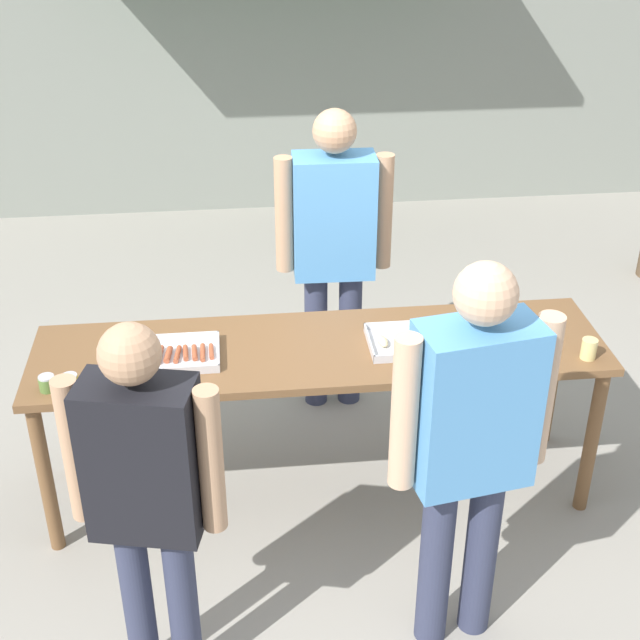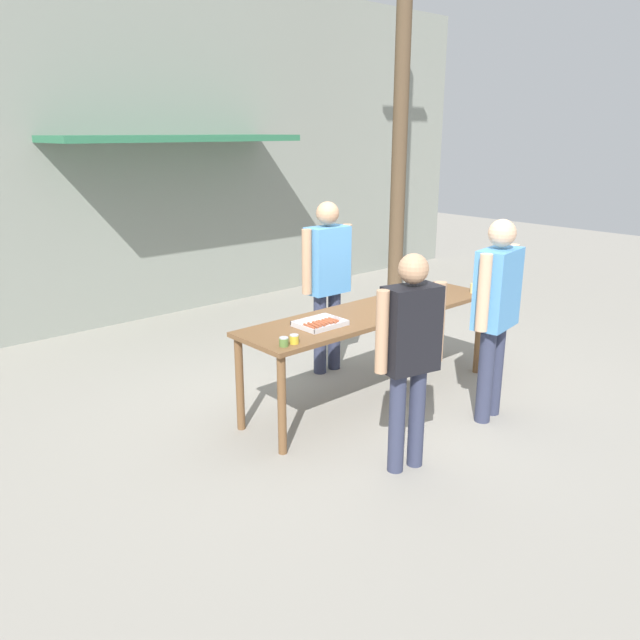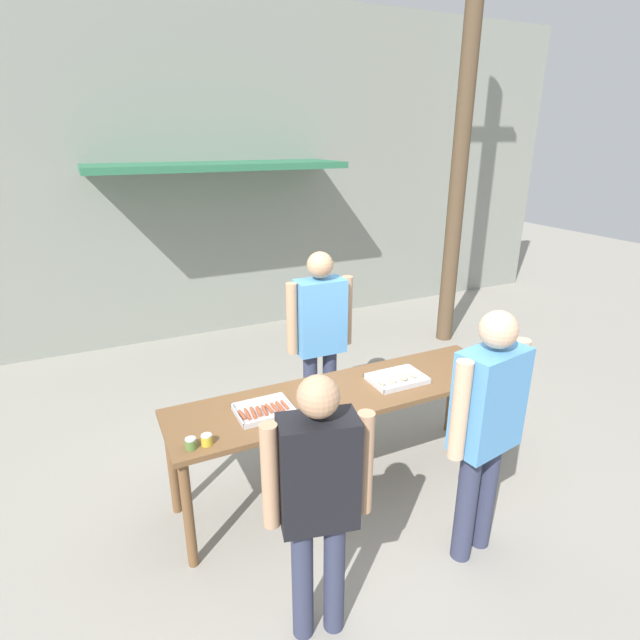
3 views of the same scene
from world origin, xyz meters
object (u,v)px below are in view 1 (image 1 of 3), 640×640
at_px(food_tray_buns, 415,341).
at_px(condiment_jar_ketchup, 70,382).
at_px(person_customer_with_cup, 471,434).
at_px(beer_cup, 589,349).
at_px(condiment_jar_mustard, 47,383).
at_px(person_server_behind_table, 334,239).
at_px(person_customer_holding_hotdog, 146,486).
at_px(food_tray_sausages, 177,355).

height_order(food_tray_buns, condiment_jar_ketchup, condiment_jar_ketchup).
bearing_deg(condiment_jar_ketchup, person_customer_with_cup, -25.05).
xyz_separation_m(beer_cup, person_customer_with_cup, (-0.78, -0.76, 0.13)).
relative_size(food_tray_buns, condiment_jar_mustard, 6.05).
bearing_deg(beer_cup, condiment_jar_mustard, -180.00).
distance_m(condiment_jar_mustard, beer_cup, 2.51).
bearing_deg(person_server_behind_table, condiment_jar_ketchup, -139.79).
height_order(beer_cup, person_server_behind_table, person_server_behind_table).
bearing_deg(person_customer_with_cup, beer_cup, -145.38).
relative_size(food_tray_buns, beer_cup, 4.46).
height_order(food_tray_buns, person_customer_holding_hotdog, person_customer_holding_hotdog).
bearing_deg(food_tray_sausages, condiment_jar_mustard, -159.28).
distance_m(condiment_jar_mustard, person_customer_holding_hotdog, 0.99).
bearing_deg(condiment_jar_ketchup, person_server_behind_table, 38.75).
bearing_deg(person_customer_with_cup, person_server_behind_table, -90.13).
height_order(condiment_jar_mustard, person_customer_holding_hotdog, person_customer_holding_hotdog).
distance_m(condiment_jar_mustard, person_customer_with_cup, 1.89).
bearing_deg(person_customer_with_cup, person_customer_holding_hotdog, -5.66).
bearing_deg(person_customer_holding_hotdog, person_server_behind_table, -102.88).
bearing_deg(food_tray_sausages, person_customer_holding_hotdog, -93.80).
bearing_deg(beer_cup, person_customer_with_cup, -135.63).
xyz_separation_m(food_tray_sausages, food_tray_buns, (1.15, -0.00, 0.00)).
bearing_deg(person_customer_holding_hotdog, condiment_jar_ketchup, -52.10).
bearing_deg(food_tray_buns, food_tray_sausages, 179.91).
bearing_deg(condiment_jar_mustard, condiment_jar_ketchup, -1.47).
distance_m(person_server_behind_table, person_customer_with_cup, 1.84).
xyz_separation_m(food_tray_buns, person_customer_with_cup, (0.01, -0.98, 0.16)).
height_order(food_tray_buns, person_customer_with_cup, person_customer_with_cup).
bearing_deg(food_tray_sausages, food_tray_buns, -0.09).
height_order(condiment_jar_ketchup, person_customer_holding_hotdog, person_customer_holding_hotdog).
xyz_separation_m(person_server_behind_table, person_customer_with_cup, (0.31, -1.82, -0.02)).
relative_size(condiment_jar_ketchup, beer_cup, 0.74).
relative_size(beer_cup, person_server_behind_table, 0.06).
relative_size(condiment_jar_ketchup, person_server_behind_table, 0.04).
distance_m(beer_cup, person_customer_with_cup, 1.10).
bearing_deg(person_customer_holding_hotdog, condiment_jar_mustard, -46.80).
xyz_separation_m(condiment_jar_mustard, person_server_behind_table, (1.42, 1.06, 0.16)).
bearing_deg(condiment_jar_mustard, person_customer_with_cup, -23.82).
distance_m(food_tray_sausages, condiment_jar_ketchup, 0.51).
height_order(food_tray_sausages, person_customer_with_cup, person_customer_with_cup).
bearing_deg(food_tray_buns, beer_cup, -14.98).
bearing_deg(condiment_jar_mustard, food_tray_buns, 7.06).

